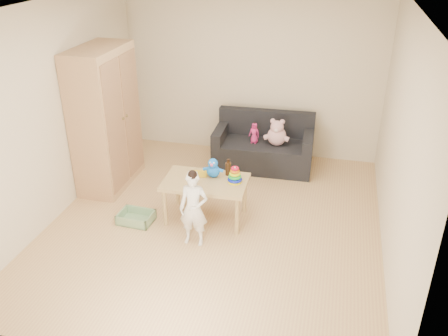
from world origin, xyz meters
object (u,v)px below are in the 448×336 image
(sofa, at_px, (263,154))
(wardrobe, at_px, (105,119))
(play_table, at_px, (206,200))
(toddler, at_px, (194,210))

(sofa, bearing_deg, wardrobe, -155.14)
(play_table, bearing_deg, wardrobe, 159.28)
(wardrobe, height_order, toddler, wardrobe)
(wardrobe, relative_size, play_table, 1.90)
(play_table, bearing_deg, sofa, 74.40)
(toddler, bearing_deg, play_table, 90.39)
(sofa, xyz_separation_m, toddler, (-0.44, -2.15, 0.24))
(sofa, height_order, play_table, play_table)
(wardrobe, bearing_deg, sofa, 26.73)
(wardrobe, relative_size, toddler, 2.19)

